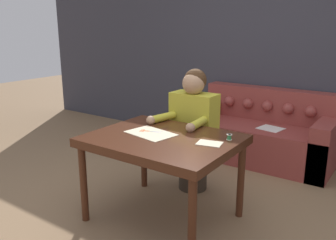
{
  "coord_description": "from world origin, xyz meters",
  "views": [
    {
      "loc": [
        1.48,
        -2.25,
        1.59
      ],
      "look_at": [
        -0.13,
        0.09,
        0.82
      ],
      "focal_mm": 38.0,
      "sensor_mm": 36.0,
      "label": 1
    }
  ],
  "objects_px": {
    "couch": "(262,134)",
    "thread_spool": "(229,137)",
    "dining_table": "(163,146)",
    "person": "(193,129)",
    "scissors": "(147,131)"
  },
  "relations": [
    {
      "from": "couch",
      "to": "thread_spool",
      "type": "bearing_deg",
      "value": -79.67
    },
    {
      "from": "dining_table",
      "to": "thread_spool",
      "type": "relative_size",
      "value": 25.65
    },
    {
      "from": "couch",
      "to": "person",
      "type": "xyz_separation_m",
      "value": [
        -0.27,
        -1.19,
        0.31
      ]
    },
    {
      "from": "dining_table",
      "to": "couch",
      "type": "distance_m",
      "value": 1.86
    },
    {
      "from": "person",
      "to": "thread_spool",
      "type": "bearing_deg",
      "value": -35.62
    },
    {
      "from": "dining_table",
      "to": "scissors",
      "type": "relative_size",
      "value": 5.86
    },
    {
      "from": "couch",
      "to": "thread_spool",
      "type": "relative_size",
      "value": 36.61
    },
    {
      "from": "dining_table",
      "to": "person",
      "type": "xyz_separation_m",
      "value": [
        -0.09,
        0.63,
        -0.03
      ]
    },
    {
      "from": "person",
      "to": "thread_spool",
      "type": "xyz_separation_m",
      "value": [
        0.56,
        -0.4,
        0.13
      ]
    },
    {
      "from": "couch",
      "to": "scissors",
      "type": "bearing_deg",
      "value": -101.91
    },
    {
      "from": "person",
      "to": "thread_spool",
      "type": "height_order",
      "value": "person"
    },
    {
      "from": "dining_table",
      "to": "person",
      "type": "distance_m",
      "value": 0.64
    },
    {
      "from": "couch",
      "to": "scissors",
      "type": "distance_m",
      "value": 1.86
    },
    {
      "from": "scissors",
      "to": "person",
      "type": "bearing_deg",
      "value": 80.11
    },
    {
      "from": "scissors",
      "to": "thread_spool",
      "type": "relative_size",
      "value": 4.38
    }
  ]
}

